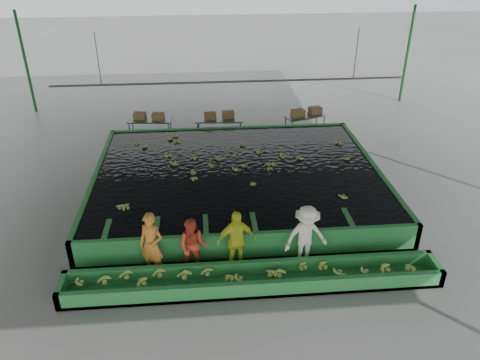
{
  "coord_description": "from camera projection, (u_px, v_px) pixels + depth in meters",
  "views": [
    {
      "loc": [
        -1.2,
        -13.09,
        8.41
      ],
      "look_at": [
        0.0,
        0.5,
        1.0
      ],
      "focal_mm": 35.0,
      "sensor_mm": 36.0,
      "label": 1
    }
  ],
  "objects": [
    {
      "name": "tank_water",
      "position": [
        238.0,
        170.0,
        16.48
      ],
      "size": [
        9.7,
        7.7,
        0.0
      ],
      "primitive_type": "cube",
      "color": "black",
      "rests_on": "flotation_tank"
    },
    {
      "name": "box_stack_right",
      "position": [
        306.0,
        115.0,
        21.36
      ],
      "size": [
        1.5,
        0.81,
        0.31
      ],
      "primitive_type": null,
      "rotation": [
        0.0,
        0.0,
        0.3
      ],
      "color": "brown",
      "rests_on": "packing_table_right"
    },
    {
      "name": "shed_roof",
      "position": [
        242.0,
        64.0,
        13.18
      ],
      "size": [
        20.0,
        22.0,
        0.04
      ],
      "primitive_type": "cube",
      "color": "gray",
      "rests_on": "shed_posts"
    },
    {
      "name": "worker_b",
      "position": [
        193.0,
        246.0,
        12.6
      ],
      "size": [
        0.92,
        0.78,
        1.65
      ],
      "primitive_type": "imported",
      "rotation": [
        0.0,
        0.0,
        -0.22
      ],
      "color": "#DA452B",
      "rests_on": "ground"
    },
    {
      "name": "floating_bananas",
      "position": [
        236.0,
        160.0,
        17.18
      ],
      "size": [
        9.31,
        6.35,
        0.13
      ],
      "primitive_type": null,
      "color": "#89AA41",
      "rests_on": "tank_water"
    },
    {
      "name": "flotation_tank",
      "position": [
        238.0,
        180.0,
        16.67
      ],
      "size": [
        10.0,
        8.0,
        0.9
      ],
      "primitive_type": null,
      "color": "#267D36",
      "rests_on": "ground"
    },
    {
      "name": "cableway_rail",
      "position": [
        230.0,
        82.0,
        18.51
      ],
      "size": [
        0.08,
        0.08,
        14.0
      ],
      "primitive_type": "cylinder",
      "color": "#59605B",
      "rests_on": "shed_roof"
    },
    {
      "name": "box_stack_left",
      "position": [
        149.0,
        119.0,
        20.79
      ],
      "size": [
        1.4,
        0.6,
        0.29
      ],
      "primitive_type": null,
      "rotation": [
        0.0,
        0.0,
        -0.18
      ],
      "color": "brown",
      "rests_on": "packing_table_left"
    },
    {
      "name": "worker_c",
      "position": [
        236.0,
        241.0,
        12.64
      ],
      "size": [
        1.16,
        0.68,
        1.85
      ],
      "primitive_type": "imported",
      "rotation": [
        0.0,
        0.0,
        0.22
      ],
      "color": "yellow",
      "rests_on": "ground"
    },
    {
      "name": "worker_a",
      "position": [
        152.0,
        245.0,
        12.46
      ],
      "size": [
        0.81,
        0.69,
        1.88
      ],
      "primitive_type": "imported",
      "rotation": [
        0.0,
        0.0,
        -0.42
      ],
      "color": "orange",
      "rests_on": "ground"
    },
    {
      "name": "rail_hanger_right",
      "position": [
        356.0,
        54.0,
        18.42
      ],
      "size": [
        0.04,
        0.04,
        2.0
      ],
      "primitive_type": "cylinder",
      "color": "#59605B",
      "rests_on": "shed_roof"
    },
    {
      "name": "sorting_trough",
      "position": [
        254.0,
        279.0,
        12.3
      ],
      "size": [
        10.0,
        1.0,
        0.5
      ],
      "primitive_type": null,
      "color": "#267D36",
      "rests_on": "ground"
    },
    {
      "name": "packing_table_left",
      "position": [
        150.0,
        129.0,
        20.95
      ],
      "size": [
        1.98,
        0.93,
        0.87
      ],
      "primitive_type": null,
      "rotation": [
        0.0,
        0.0,
        -0.09
      ],
      "color": "#59605B",
      "rests_on": "ground"
    },
    {
      "name": "shed_posts",
      "position": [
        241.0,
        145.0,
        14.38
      ],
      "size": [
        20.0,
        22.0,
        5.0
      ],
      "primitive_type": null,
      "color": "#185727",
      "rests_on": "ground"
    },
    {
      "name": "packing_table_right",
      "position": [
        305.0,
        124.0,
        21.49
      ],
      "size": [
        1.97,
        1.25,
        0.83
      ],
      "primitive_type": null,
      "rotation": [
        0.0,
        0.0,
        0.31
      ],
      "color": "#59605B",
      "rests_on": "ground"
    },
    {
      "name": "worker_d",
      "position": [
        306.0,
        237.0,
        12.78
      ],
      "size": [
        1.32,
        0.89,
        1.89
      ],
      "primitive_type": "imported",
      "rotation": [
        0.0,
        0.0,
        0.16
      ],
      "color": "white",
      "rests_on": "ground"
    },
    {
      "name": "rail_hanger_left",
      "position": [
        98.0,
        59.0,
        17.65
      ],
      "size": [
        0.04,
        0.04,
        2.0
      ],
      "primitive_type": "cylinder",
      "color": "#59605B",
      "rests_on": "shed_roof"
    },
    {
      "name": "box_stack_mid",
      "position": [
        219.0,
        118.0,
        20.68
      ],
      "size": [
        1.34,
        0.51,
        0.28
      ],
      "primitive_type": null,
      "rotation": [
        0.0,
        0.0,
        0.11
      ],
      "color": "brown",
      "rests_on": "packing_table_mid"
    },
    {
      "name": "trough_bananas",
      "position": [
        254.0,
        275.0,
        12.23
      ],
      "size": [
        8.9,
        0.59,
        0.12
      ],
      "primitive_type": null,
      "color": "#89AA41",
      "rests_on": "sorting_trough"
    },
    {
      "name": "ground",
      "position": [
        241.0,
        213.0,
        15.57
      ],
      "size": [
        80.0,
        80.0,
        0.0
      ],
      "primitive_type": "plane",
      "color": "slate",
      "rests_on": "ground"
    },
    {
      "name": "packing_table_mid",
      "position": [
        220.0,
        129.0,
        20.85
      ],
      "size": [
        2.14,
        0.96,
        0.95
      ],
      "primitive_type": null,
      "rotation": [
        0.0,
        0.0,
        -0.06
      ],
      "color": "#59605B",
      "rests_on": "ground"
    }
  ]
}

